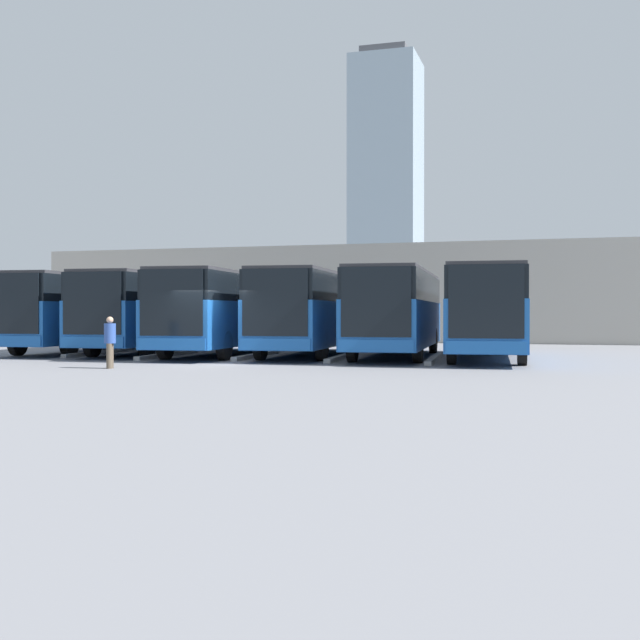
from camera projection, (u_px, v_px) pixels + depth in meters
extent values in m
plane|color=gray|center=(209.00, 364.00, 27.05)|extent=(600.00, 600.00, 0.00)
cube|color=#19519E|center=(488.00, 324.00, 30.04)|extent=(3.45, 11.53, 1.72)
cube|color=black|center=(488.00, 287.00, 30.02)|extent=(3.40, 11.36, 1.05)
cube|color=black|center=(486.00, 301.00, 24.46)|extent=(2.28, 0.21, 2.28)
cube|color=#19519E|center=(486.00, 348.00, 24.47)|extent=(2.46, 0.25, 0.40)
cube|color=#333338|center=(488.00, 271.00, 30.02)|extent=(3.31, 11.07, 0.12)
cylinder|color=black|center=(522.00, 349.00, 26.36)|extent=(0.38, 1.10, 1.08)
cylinder|color=black|center=(452.00, 348.00, 26.84)|extent=(0.38, 1.10, 1.08)
cylinder|color=black|center=(516.00, 341.00, 33.24)|extent=(0.38, 1.10, 1.08)
cylinder|color=black|center=(460.00, 341.00, 33.73)|extent=(0.38, 1.10, 1.08)
cube|color=#B2B2AD|center=(434.00, 359.00, 28.92)|extent=(0.67, 5.72, 0.15)
cube|color=#19519E|center=(397.00, 324.00, 31.29)|extent=(3.45, 11.53, 1.72)
cube|color=black|center=(397.00, 288.00, 31.27)|extent=(3.40, 11.36, 1.05)
cube|color=black|center=(376.00, 302.00, 25.71)|extent=(2.28, 0.21, 2.28)
cube|color=#19519E|center=(376.00, 346.00, 25.72)|extent=(2.46, 0.25, 0.40)
cube|color=#333338|center=(397.00, 273.00, 31.27)|extent=(3.31, 11.07, 0.12)
cylinder|color=black|center=(418.00, 347.00, 27.61)|extent=(0.38, 1.10, 1.08)
cylinder|color=black|center=(352.00, 347.00, 28.10)|extent=(0.38, 1.10, 1.08)
cylinder|color=black|center=(433.00, 340.00, 34.49)|extent=(0.38, 1.10, 1.08)
cylinder|color=black|center=(380.00, 340.00, 34.98)|extent=(0.38, 1.10, 1.08)
cube|color=#B2B2AD|center=(342.00, 357.00, 30.17)|extent=(0.67, 5.72, 0.15)
cube|color=#19519E|center=(313.00, 323.00, 32.43)|extent=(3.45, 11.53, 1.72)
cube|color=black|center=(313.00, 289.00, 32.42)|extent=(3.40, 11.36, 1.05)
cube|color=black|center=(275.00, 302.00, 26.86)|extent=(2.28, 0.21, 2.28)
cube|color=#19519E|center=(275.00, 344.00, 26.86)|extent=(2.46, 0.25, 0.40)
cube|color=#333338|center=(313.00, 274.00, 32.41)|extent=(3.31, 11.07, 0.12)
cylinder|color=black|center=(322.00, 346.00, 28.75)|extent=(0.38, 1.10, 1.08)
cylinder|color=black|center=(260.00, 345.00, 29.24)|extent=(0.38, 1.10, 1.08)
cylinder|color=black|center=(355.00, 340.00, 35.64)|extent=(0.38, 1.10, 1.08)
cylinder|color=black|center=(305.00, 339.00, 36.13)|extent=(0.38, 1.10, 1.08)
cube|color=#B2B2AD|center=(257.00, 355.00, 31.31)|extent=(0.67, 5.72, 0.15)
cube|color=#19519E|center=(226.00, 323.00, 32.79)|extent=(3.45, 11.53, 1.72)
cube|color=black|center=(226.00, 289.00, 32.78)|extent=(3.40, 11.36, 1.05)
cube|color=black|center=(171.00, 302.00, 27.22)|extent=(2.28, 0.21, 2.28)
cube|color=#19519E|center=(171.00, 344.00, 27.22)|extent=(2.46, 0.25, 0.40)
cube|color=#333338|center=(226.00, 275.00, 32.77)|extent=(3.31, 11.07, 0.12)
cylinder|color=black|center=(224.00, 346.00, 29.11)|extent=(0.38, 1.10, 1.08)
cylinder|color=black|center=(165.00, 345.00, 29.60)|extent=(0.38, 1.10, 1.08)
cylinder|color=black|center=(276.00, 339.00, 36.00)|extent=(0.38, 1.10, 1.08)
cylinder|color=black|center=(227.00, 339.00, 36.49)|extent=(0.38, 1.10, 1.08)
cube|color=#B2B2AD|center=(168.00, 355.00, 31.67)|extent=(0.67, 5.72, 0.15)
cube|color=#19519E|center=(157.00, 323.00, 34.43)|extent=(3.45, 11.53, 1.72)
cube|color=black|center=(157.00, 290.00, 34.42)|extent=(3.40, 11.36, 1.05)
cube|color=black|center=(92.00, 303.00, 28.86)|extent=(2.28, 0.21, 2.28)
cube|color=#19519E|center=(92.00, 342.00, 28.87)|extent=(2.46, 0.25, 0.40)
cube|color=#333338|center=(157.00, 277.00, 34.42)|extent=(3.31, 11.07, 0.12)
cylinder|color=black|center=(147.00, 344.00, 30.75)|extent=(0.38, 1.10, 1.08)
cylinder|color=black|center=(92.00, 343.00, 31.24)|extent=(0.38, 1.10, 1.08)
cylinder|color=black|center=(211.00, 338.00, 37.64)|extent=(0.38, 1.10, 1.08)
cylinder|color=black|center=(165.00, 338.00, 38.13)|extent=(0.38, 1.10, 1.08)
cube|color=#B2B2AD|center=(99.00, 353.00, 33.31)|extent=(0.67, 5.72, 0.15)
cube|color=#19519E|center=(87.00, 322.00, 35.52)|extent=(3.45, 11.53, 1.72)
cube|color=black|center=(87.00, 291.00, 35.51)|extent=(3.40, 11.36, 1.05)
cube|color=black|center=(11.00, 303.00, 29.95)|extent=(2.28, 0.21, 2.28)
cube|color=#19519E|center=(11.00, 341.00, 29.96)|extent=(2.46, 0.25, 0.40)
cube|color=#333338|center=(87.00, 278.00, 35.51)|extent=(3.31, 11.07, 0.12)
cylinder|color=black|center=(69.00, 343.00, 31.84)|extent=(0.38, 1.10, 1.08)
cylinder|color=black|center=(18.00, 342.00, 32.33)|extent=(0.38, 1.10, 1.08)
cylinder|color=black|center=(145.00, 337.00, 38.73)|extent=(0.38, 1.10, 1.08)
cylinder|color=black|center=(101.00, 337.00, 39.22)|extent=(0.38, 1.10, 1.08)
cylinder|color=brown|center=(109.00, 356.00, 24.84)|extent=(0.23, 0.23, 0.78)
cylinder|color=brown|center=(111.00, 356.00, 25.04)|extent=(0.23, 0.23, 0.78)
cylinder|color=#2D4C99|center=(110.00, 333.00, 24.93)|extent=(0.46, 0.46, 0.62)
sphere|color=tan|center=(110.00, 320.00, 24.93)|extent=(0.21, 0.21, 0.21)
cube|color=#A8A399|center=(379.00, 295.00, 52.44)|extent=(41.85, 11.27, 5.79)
cube|color=silver|center=(400.00, 261.00, 59.25)|extent=(41.85, 3.00, 0.24)
cylinder|color=slate|center=(609.00, 298.00, 56.13)|extent=(0.20, 0.20, 5.54)
cylinder|color=slate|center=(223.00, 300.00, 64.53)|extent=(0.20, 0.20, 5.54)
cube|color=#93A8B7|center=(386.00, 190.00, 213.08)|extent=(17.35, 17.35, 69.01)
cube|color=#4C4C51|center=(386.00, 55.00, 212.76)|extent=(12.15, 12.15, 2.40)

